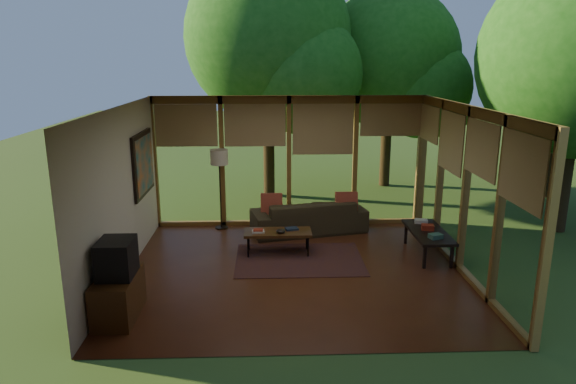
{
  "coord_description": "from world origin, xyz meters",
  "views": [
    {
      "loc": [
        -0.42,
        -7.89,
        3.41
      ],
      "look_at": [
        -0.09,
        0.7,
        1.17
      ],
      "focal_mm": 32.0,
      "sensor_mm": 36.0,
      "label": 1
    }
  ],
  "objects_px": {
    "floor_lamp": "(219,162)",
    "sofa": "(309,216)",
    "coffee_table": "(278,233)",
    "side_console": "(428,233)",
    "television": "(117,258)",
    "media_cabinet": "(118,296)"
  },
  "relations": [
    {
      "from": "floor_lamp",
      "to": "sofa",
      "type": "bearing_deg",
      "value": -8.78
    },
    {
      "from": "floor_lamp",
      "to": "side_console",
      "type": "xyz_separation_m",
      "value": [
        3.81,
        -1.65,
        -1.0
      ]
    },
    {
      "from": "floor_lamp",
      "to": "coffee_table",
      "type": "bearing_deg",
      "value": -52.31
    },
    {
      "from": "coffee_table",
      "to": "side_console",
      "type": "distance_m",
      "value": 2.67
    },
    {
      "from": "television",
      "to": "coffee_table",
      "type": "relative_size",
      "value": 0.46
    },
    {
      "from": "television",
      "to": "side_console",
      "type": "distance_m",
      "value": 5.3
    },
    {
      "from": "sofa",
      "to": "coffee_table",
      "type": "xyz_separation_m",
      "value": [
        -0.65,
        -1.21,
        0.06
      ]
    },
    {
      "from": "sofa",
      "to": "floor_lamp",
      "type": "xyz_separation_m",
      "value": [
        -1.79,
        0.28,
        1.07
      ]
    },
    {
      "from": "coffee_table",
      "to": "side_console",
      "type": "height_order",
      "value": "side_console"
    },
    {
      "from": "television",
      "to": "floor_lamp",
      "type": "height_order",
      "value": "floor_lamp"
    },
    {
      "from": "media_cabinet",
      "to": "coffee_table",
      "type": "relative_size",
      "value": 0.83
    },
    {
      "from": "television",
      "to": "floor_lamp",
      "type": "distance_m",
      "value": 3.92
    },
    {
      "from": "media_cabinet",
      "to": "television",
      "type": "relative_size",
      "value": 1.82
    },
    {
      "from": "media_cabinet",
      "to": "television",
      "type": "distance_m",
      "value": 0.55
    },
    {
      "from": "media_cabinet",
      "to": "floor_lamp",
      "type": "height_order",
      "value": "floor_lamp"
    },
    {
      "from": "sofa",
      "to": "floor_lamp",
      "type": "distance_m",
      "value": 2.11
    },
    {
      "from": "sofa",
      "to": "side_console",
      "type": "height_order",
      "value": "sofa"
    },
    {
      "from": "coffee_table",
      "to": "sofa",
      "type": "bearing_deg",
      "value": 61.71
    },
    {
      "from": "media_cabinet",
      "to": "floor_lamp",
      "type": "distance_m",
      "value": 4.04
    },
    {
      "from": "coffee_table",
      "to": "floor_lamp",
      "type": "bearing_deg",
      "value": 127.69
    },
    {
      "from": "media_cabinet",
      "to": "coffee_table",
      "type": "bearing_deg",
      "value": 45.65
    },
    {
      "from": "floor_lamp",
      "to": "side_console",
      "type": "height_order",
      "value": "floor_lamp"
    }
  ]
}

